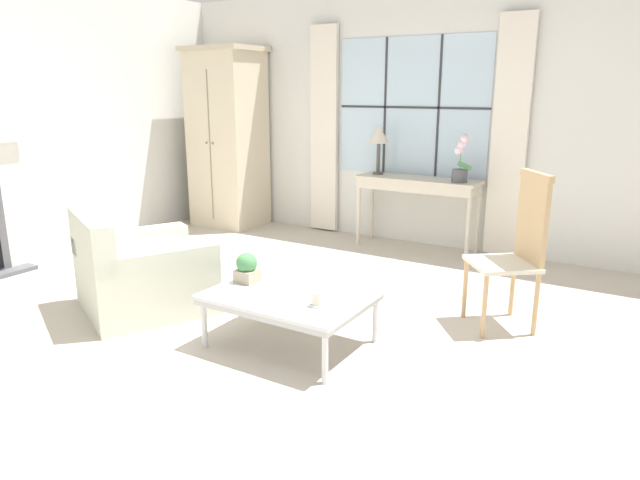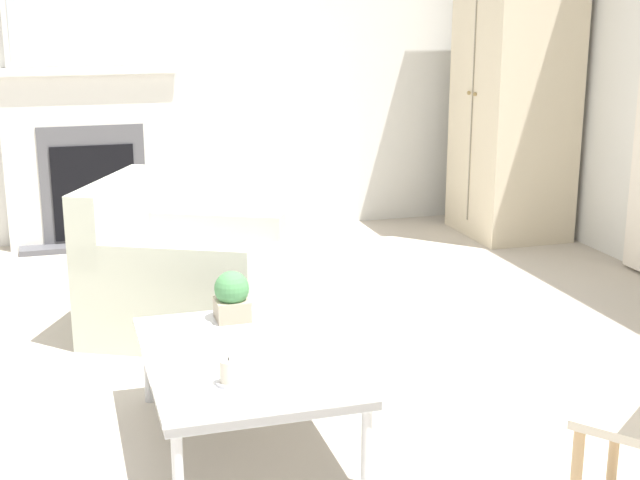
{
  "view_description": "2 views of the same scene",
  "coord_description": "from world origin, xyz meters",
  "px_view_note": "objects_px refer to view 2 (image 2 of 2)",
  "views": [
    {
      "loc": [
        2.49,
        -3.0,
        1.71
      ],
      "look_at": [
        0.27,
        0.62,
        0.58
      ],
      "focal_mm": 32.0,
      "sensor_mm": 36.0,
      "label": 1
    },
    {
      "loc": [
        3.65,
        -0.66,
        1.71
      ],
      "look_at": [
        0.26,
        0.34,
        0.77
      ],
      "focal_mm": 50.0,
      "sensor_mm": 36.0,
      "label": 2
    }
  ],
  "objects_px": {
    "coffee_table": "(246,361)",
    "armchair_upholstered": "(181,279)",
    "pillar_candle": "(229,374)",
    "potted_plant_small": "(232,296)",
    "armoire": "(515,87)",
    "fireplace": "(90,144)"
  },
  "relations": [
    {
      "from": "armchair_upholstered",
      "to": "coffee_table",
      "type": "height_order",
      "value": "armchair_upholstered"
    },
    {
      "from": "potted_plant_small",
      "to": "pillar_candle",
      "type": "xyz_separation_m",
      "value": [
        0.67,
        -0.14,
        -0.07
      ]
    },
    {
      "from": "armoire",
      "to": "pillar_candle",
      "type": "bearing_deg",
      "value": -42.27
    },
    {
      "from": "fireplace",
      "to": "pillar_candle",
      "type": "xyz_separation_m",
      "value": [
        3.62,
        0.3,
        -0.31
      ]
    },
    {
      "from": "armchair_upholstered",
      "to": "coffee_table",
      "type": "xyz_separation_m",
      "value": [
        1.39,
        0.07,
        0.07
      ]
    },
    {
      "from": "armchair_upholstered",
      "to": "potted_plant_small",
      "type": "xyz_separation_m",
      "value": [
        1.0,
        0.09,
        0.21
      ]
    },
    {
      "from": "armchair_upholstered",
      "to": "coffee_table",
      "type": "bearing_deg",
      "value": 2.74
    },
    {
      "from": "potted_plant_small",
      "to": "pillar_candle",
      "type": "height_order",
      "value": "potted_plant_small"
    },
    {
      "from": "fireplace",
      "to": "potted_plant_small",
      "type": "relative_size",
      "value": 10.01
    },
    {
      "from": "coffee_table",
      "to": "pillar_candle",
      "type": "height_order",
      "value": "pillar_candle"
    },
    {
      "from": "armoire",
      "to": "coffee_table",
      "type": "relative_size",
      "value": 2.1
    },
    {
      "from": "fireplace",
      "to": "coffee_table",
      "type": "height_order",
      "value": "fireplace"
    },
    {
      "from": "coffee_table",
      "to": "armchair_upholstered",
      "type": "bearing_deg",
      "value": -177.26
    },
    {
      "from": "armchair_upholstered",
      "to": "potted_plant_small",
      "type": "height_order",
      "value": "armchair_upholstered"
    },
    {
      "from": "armoire",
      "to": "armchair_upholstered",
      "type": "height_order",
      "value": "armoire"
    },
    {
      "from": "armchair_upholstered",
      "to": "potted_plant_small",
      "type": "bearing_deg",
      "value": 5.18
    },
    {
      "from": "potted_plant_small",
      "to": "pillar_candle",
      "type": "distance_m",
      "value": 0.69
    },
    {
      "from": "armoire",
      "to": "pillar_candle",
      "type": "xyz_separation_m",
      "value": [
        3.02,
        -2.74,
        -0.69
      ]
    },
    {
      "from": "armchair_upholstered",
      "to": "pillar_candle",
      "type": "relative_size",
      "value": 11.6
    },
    {
      "from": "fireplace",
      "to": "armchair_upholstered",
      "type": "distance_m",
      "value": 2.03
    },
    {
      "from": "armoire",
      "to": "pillar_candle",
      "type": "relative_size",
      "value": 20.94
    },
    {
      "from": "fireplace",
      "to": "armoire",
      "type": "bearing_deg",
      "value": 78.88
    }
  ]
}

